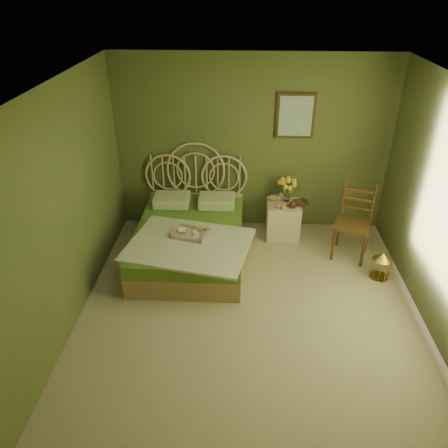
{
  "coord_description": "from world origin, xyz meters",
  "views": [
    {
      "loc": [
        -0.13,
        -3.84,
        3.49
      ],
      "look_at": [
        -0.35,
        1.0,
        0.69
      ],
      "focal_mm": 35.0,
      "sensor_mm": 36.0,
      "label": 1
    }
  ],
  "objects_px": {
    "bed": "(190,237)",
    "birdcage": "(381,265)",
    "nightstand": "(283,215)",
    "chair": "(353,216)"
  },
  "relations": [
    {
      "from": "chair",
      "to": "birdcage",
      "type": "bearing_deg",
      "value": -42.14
    },
    {
      "from": "bed",
      "to": "birdcage",
      "type": "height_order",
      "value": "bed"
    },
    {
      "from": "chair",
      "to": "bed",
      "type": "bearing_deg",
      "value": -154.94
    },
    {
      "from": "nightstand",
      "to": "birdcage",
      "type": "height_order",
      "value": "nightstand"
    },
    {
      "from": "bed",
      "to": "birdcage",
      "type": "distance_m",
      "value": 2.57
    },
    {
      "from": "bed",
      "to": "birdcage",
      "type": "bearing_deg",
      "value": -8.92
    },
    {
      "from": "bed",
      "to": "nightstand",
      "type": "relative_size",
      "value": 2.24
    },
    {
      "from": "nightstand",
      "to": "birdcage",
      "type": "bearing_deg",
      "value": -40.42
    },
    {
      "from": "nightstand",
      "to": "chair",
      "type": "relative_size",
      "value": 0.91
    },
    {
      "from": "birdcage",
      "to": "bed",
      "type": "bearing_deg",
      "value": 171.08
    }
  ]
}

